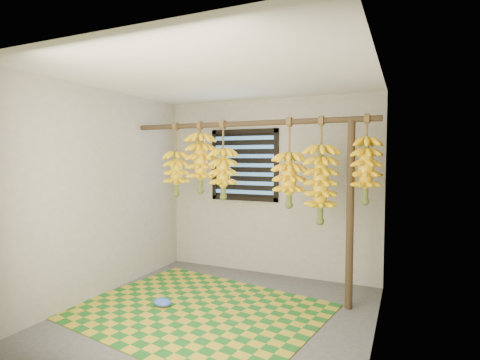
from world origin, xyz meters
The scene contains 16 objects.
floor centered at (0.00, 0.00, -0.01)m, with size 3.00×3.00×0.01m, color #464646.
ceiling centered at (0.00, 0.00, 2.40)m, with size 3.00×3.00×0.01m, color silver.
wall_back centered at (0.00, 1.50, 1.20)m, with size 3.00×0.01×2.40m, color gray.
wall_left centered at (-1.50, 0.00, 1.20)m, with size 0.01×3.00×2.40m, color gray.
wall_right centered at (1.50, 0.00, 1.20)m, with size 0.01×3.00×2.40m, color gray.
window centered at (-0.35, 1.48, 1.50)m, with size 1.00×0.04×1.00m.
hanging_pole centered at (0.00, 0.70, 2.00)m, with size 0.06×0.06×3.00m, color #45331F.
support_post centered at (1.20, 0.70, 1.00)m, with size 0.08×0.08×2.00m, color #45331F.
woven_mat centered at (-0.24, -0.02, 0.01)m, with size 2.47×1.97×0.01m, color #1B5E1C.
plastic_bag centered at (-0.63, -0.09, 0.05)m, with size 0.21×0.16×0.09m, color blue.
banana_bunch_a centered at (-0.96, 0.70, 1.40)m, with size 0.31×0.31×0.93m.
banana_bunch_b centered at (-0.60, 0.70, 1.54)m, with size 0.36×0.36×0.87m.
banana_bunch_c centered at (-0.29, 0.70, 1.42)m, with size 0.31×0.31×0.94m.
banana_bunch_d centered at (0.89, 0.70, 1.32)m, with size 0.35×0.35×1.16m.
banana_bunch_e centered at (0.53, 0.70, 1.36)m, with size 0.35×0.35×1.00m.
banana_bunch_f centered at (1.35, 0.70, 1.48)m, with size 0.29×0.29×0.92m.
Camera 1 is at (1.74, -3.33, 1.61)m, focal length 28.00 mm.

